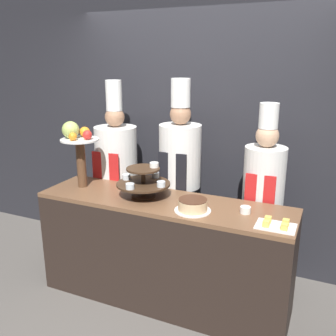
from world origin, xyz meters
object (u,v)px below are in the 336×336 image
Objects in this scene: tiered_stand at (144,181)px; chef_center_left at (180,173)px; cake_square_tray at (276,225)px; chef_left at (117,170)px; fruit_pedestal at (78,142)px; chef_center_right at (263,193)px; cake_round at (193,205)px; cup_white at (245,210)px.

chef_center_left reaches higher than tiered_stand.
cake_square_tray is 1.77m from chef_left.
chef_center_right is at bearing 16.40° from fruit_pedestal.
chef_center_left is at bearing -180.00° from chef_center_right.
cake_round is 0.40m from cup_white.
cup_white is 0.04× the size of chef_left.
chef_center_right is (0.42, 0.59, -0.04)m from cake_round.
fruit_pedestal is at bearing 173.44° from cake_round.
chef_center_left is at bearing 147.26° from cup_white.
cake_round is 1.19m from chef_left.
tiered_stand is at bearing 172.21° from cake_square_tray.
tiered_stand is 0.51m from cake_round.
chef_center_right reaches higher than fruit_pedestal.
chef_left is 1.09× the size of chef_center_right.
chef_left is 1.46m from chef_center_right.
tiered_stand is at bearing -106.16° from chef_center_left.
fruit_pedestal is 2.19× the size of cake_square_tray.
tiered_stand is 0.24× the size of chef_center_left.
chef_center_left is (-0.35, 0.59, 0.05)m from cake_round.
cake_square_tray is at bearing -31.44° from cup_white.
cake_round is at bearing 177.56° from cake_square_tray.
tiered_stand is 1.03m from chef_center_right.
tiered_stand is 0.73m from chef_left.
cup_white is at bearing -95.60° from chef_center_right.
cake_square_tray is at bearing -2.44° from cake_round.
tiered_stand is 1.61× the size of cake_round.
chef_left is (-1.66, 0.62, 0.02)m from cake_square_tray.
fruit_pedestal reaches higher than tiered_stand.
tiered_stand reaches higher than cup_white.
fruit_pedestal reaches higher than cake_square_tray.
tiered_stand is 1.67× the size of cake_square_tray.
cake_round is at bearing -29.67° from chef_left.
cake_square_tray is at bearing -20.40° from chef_left.
cake_square_tray is at bearing -71.98° from chef_center_right.
tiered_stand is 0.76× the size of fruit_pedestal.
tiered_stand reaches higher than cake_round.
tiered_stand is 0.24× the size of chef_left.
cup_white is (0.38, 0.12, -0.02)m from cake_round.
cake_round is at bearing -14.45° from tiered_stand.
cake_square_tray is at bearing -5.11° from fruit_pedestal.
cup_white is 1.49m from chef_left.
cake_square_tray is (0.25, -0.15, -0.01)m from cup_white.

